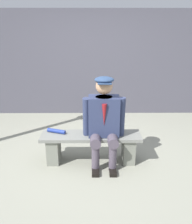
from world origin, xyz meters
name	(u,v)px	position (x,y,z in m)	size (l,w,h in m)	color
ground_plane	(91,160)	(0.00, 0.00, 0.00)	(30.00, 30.00, 0.00)	gray
bench	(91,144)	(0.00, 0.00, 0.28)	(1.47, 0.38, 0.44)	slate
seated_man	(104,118)	(-0.19, 0.05, 0.71)	(0.60, 0.59, 1.30)	navy
rolled_magazine	(56,131)	(0.52, -0.06, 0.47)	(0.06, 0.06, 0.29)	navy
stadium_wall	(92,64)	(0.00, -2.32, 1.17)	(12.00, 0.24, 2.34)	#4B4A55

